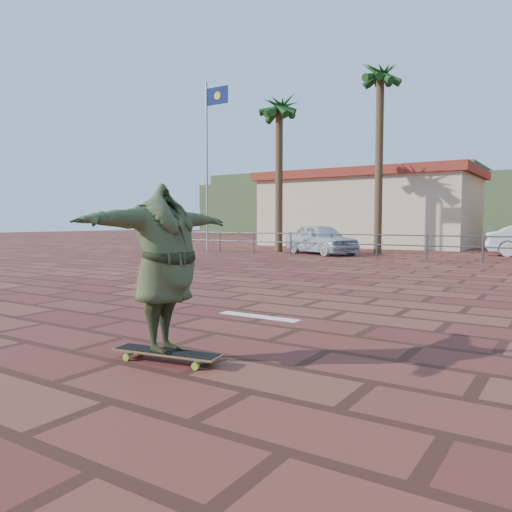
{
  "coord_description": "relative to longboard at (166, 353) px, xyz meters",
  "views": [
    {
      "loc": [
        4.89,
        -7.77,
        1.51
      ],
      "look_at": [
        -0.59,
        0.72,
        0.8
      ],
      "focal_mm": 35.0,
      "sensor_mm": 36.0,
      "label": 1
    }
  ],
  "objects": [
    {
      "name": "guardrail",
      "position": [
        -1.24,
        15.88,
        0.58
      ],
      "size": [
        24.06,
        0.06,
        1.0
      ],
      "color": "#47494F",
      "rests_on": "ground"
    },
    {
      "name": "ground",
      "position": [
        -1.24,
        3.88,
        -0.1
      ],
      "size": [
        120.0,
        120.0,
        0.0
      ],
      "primitive_type": "plane",
      "color": "brown",
      "rests_on": "ground"
    },
    {
      "name": "hill_back",
      "position": [
        -23.24,
        59.88,
        3.9
      ],
      "size": [
        35.0,
        14.0,
        8.0
      ],
      "primitive_type": "cube",
      "color": "#384C28",
      "rests_on": "ground"
    },
    {
      "name": "paint_stripe",
      "position": [
        -0.54,
        2.68,
        -0.1
      ],
      "size": [
        1.4,
        0.22,
        0.01
      ],
      "primitive_type": "cube",
      "color": "white",
      "rests_on": "ground"
    },
    {
      "name": "palm_far_left",
      "position": [
        -8.74,
        17.38,
        6.73
      ],
      "size": [
        2.4,
        2.4,
        8.25
      ],
      "color": "brown",
      "rests_on": "ground"
    },
    {
      "name": "building_west",
      "position": [
        -7.24,
        25.88,
        2.18
      ],
      "size": [
        12.6,
        7.6,
        4.5
      ],
      "color": "beige",
      "rests_on": "ground"
    },
    {
      "name": "longboard",
      "position": [
        0.0,
        0.0,
        0.0
      ],
      "size": [
        1.27,
        0.47,
        0.12
      ],
      "rotation": [
        0.0,
        0.0,
        0.17
      ],
      "color": "olive",
      "rests_on": "ground"
    },
    {
      "name": "flagpole",
      "position": [
        -11.11,
        14.88,
        4.54
      ],
      "size": [
        1.3,
        0.1,
        8.0
      ],
      "color": "gray",
      "rests_on": "ground"
    },
    {
      "name": "skateboarder",
      "position": [
        -0.0,
        0.0,
        0.91
      ],
      "size": [
        0.61,
        2.19,
        1.78
      ],
      "primitive_type": "imported",
      "rotation": [
        0.0,
        0.0,
        1.58
      ],
      "color": "#3F4B28",
      "rests_on": "longboard"
    },
    {
      "name": "palm_left",
      "position": [
        -4.24,
        18.88,
        7.85
      ],
      "size": [
        2.4,
        2.4,
        9.45
      ],
      "color": "brown",
      "rests_on": "ground"
    },
    {
      "name": "car_silver",
      "position": [
        -6.23,
        16.88,
        0.59
      ],
      "size": [
        4.36,
        3.42,
        1.39
      ],
      "primitive_type": "imported",
      "rotation": [
        0.0,
        0.0,
        1.06
      ],
      "color": "silver",
      "rests_on": "ground"
    }
  ]
}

